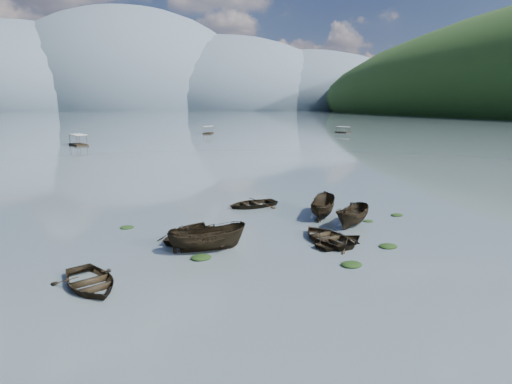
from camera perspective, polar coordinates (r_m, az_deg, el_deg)
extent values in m
plane|color=#4E5C62|center=(22.53, 7.25, -11.33)|extent=(2400.00, 2400.00, 0.00)
ellipsoid|color=#475666|center=(953.37, -29.29, 10.17)|extent=(520.00, 520.00, 280.00)
ellipsoid|color=#475666|center=(920.81, -17.03, 11.15)|extent=(520.00, 520.00, 340.00)
ellipsoid|color=#475666|center=(931.07, -4.41, 11.65)|extent=(520.00, 520.00, 260.00)
ellipsoid|color=#475666|center=(975.90, 6.31, 11.64)|extent=(520.00, 520.00, 220.00)
imported|color=black|center=(22.39, -22.56, -12.38)|extent=(4.82, 5.43, 0.93)
imported|color=black|center=(28.50, -9.45, -6.29)|extent=(5.36, 5.80, 0.98)
imported|color=black|center=(25.68, -6.91, -8.31)|extent=(4.94, 1.90, 1.90)
imported|color=black|center=(27.73, 10.08, -6.84)|extent=(4.14, 5.15, 0.95)
imported|color=black|center=(27.08, 12.07, -7.39)|extent=(4.55, 3.96, 0.79)
imported|color=black|center=(31.49, 13.60, -4.67)|extent=(4.60, 4.37, 1.78)
imported|color=black|center=(28.44, -6.41, -6.23)|extent=(5.54, 5.03, 0.94)
imported|color=black|center=(36.22, -0.49, -2.11)|extent=(5.21, 4.24, 0.95)
imported|color=black|center=(33.60, 9.41, -3.42)|extent=(4.02, 5.03, 1.85)
ellipsoid|color=black|center=(24.45, -7.83, -9.41)|extent=(1.25, 1.02, 0.27)
ellipsoid|color=black|center=(27.71, -10.63, -6.88)|extent=(1.13, 0.91, 0.25)
ellipsoid|color=black|center=(23.87, 13.48, -10.20)|extent=(1.24, 1.00, 0.27)
ellipsoid|color=black|center=(32.86, 15.72, -4.08)|extent=(0.81, 0.68, 0.18)
ellipsoid|color=black|center=(27.46, 18.35, -7.48)|extent=(1.22, 0.97, 0.25)
ellipsoid|color=black|center=(31.51, -17.96, -4.92)|extent=(1.03, 0.84, 0.22)
ellipsoid|color=black|center=(28.50, -3.27, -6.13)|extent=(1.07, 0.89, 0.22)
ellipsoid|color=black|center=(35.33, 19.49, -3.19)|extent=(1.02, 0.82, 0.22)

